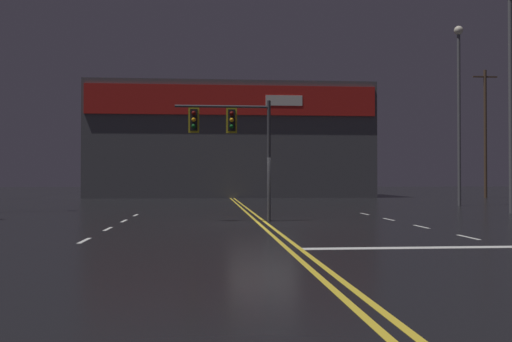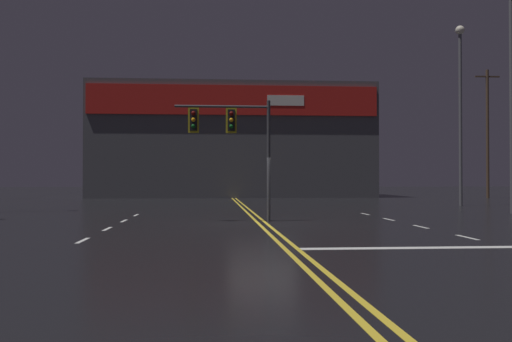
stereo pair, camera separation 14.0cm
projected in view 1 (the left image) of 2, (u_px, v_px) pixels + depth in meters
name	position (u px, v px, depth m)	size (l,w,h in m)	color
ground_plane	(263.00, 224.00, 21.12)	(200.00, 200.00, 0.00)	black
road_markings	(299.00, 227.00, 19.63)	(15.89, 60.00, 0.01)	gold
traffic_signal_median	(229.00, 130.00, 22.21)	(3.74, 0.36, 4.74)	#38383D
streetlight_near_left	(459.00, 93.00, 35.45)	(0.56, 0.56, 11.21)	#59595E
streetlight_near_right	(510.00, 70.00, 27.54)	(0.56, 0.56, 11.11)	#59595E
building_backdrop	(230.00, 142.00, 53.91)	(25.48, 10.23, 10.23)	#4C4C51
utility_pole_row	(234.00, 129.00, 48.13)	(45.92, 0.26, 11.49)	#4C3828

